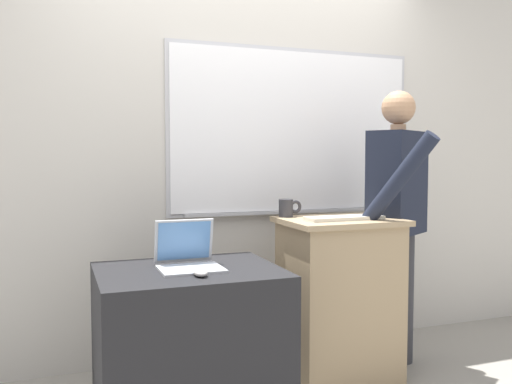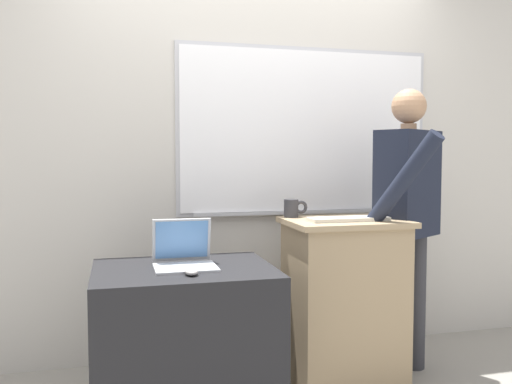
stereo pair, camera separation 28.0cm
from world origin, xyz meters
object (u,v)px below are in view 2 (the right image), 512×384
object	(u,v)px
wireless_keyboard	(348,219)
side_desk	(184,344)
lectern_podium	(344,302)
person_presenter	(408,212)
laptop	(183,252)
coffee_mug	(292,208)
computer_mouse_by_laptop	(191,271)

from	to	relation	value
wireless_keyboard	side_desk	bearing A→B (deg)	-171.34
side_desk	wireless_keyboard	size ratio (longest dim) A/B	1.94
wireless_keyboard	lectern_podium	bearing A→B (deg)	83.49
lectern_podium	person_presenter	bearing A→B (deg)	6.64
side_desk	laptop	size ratio (longest dim) A/B	2.89
person_presenter	coffee_mug	size ratio (longest dim) A/B	11.96
person_presenter	wireless_keyboard	distance (m)	0.44
side_desk	coffee_mug	xyz separation A→B (m)	(0.67, 0.38, 0.61)
person_presenter	lectern_podium	bearing A→B (deg)	155.36
side_desk	coffee_mug	distance (m)	0.98
lectern_podium	computer_mouse_by_laptop	size ratio (longest dim) A/B	9.29
side_desk	computer_mouse_by_laptop	world-z (taller)	computer_mouse_by_laptop
side_desk	laptop	bearing A→B (deg)	84.67
side_desk	coffee_mug	bearing A→B (deg)	29.69
person_presenter	computer_mouse_by_laptop	distance (m)	1.40
laptop	side_desk	bearing A→B (deg)	-95.33
side_desk	laptop	xyz separation A→B (m)	(0.01, 0.06, 0.44)
person_presenter	wireless_keyboard	bearing A→B (deg)	163.48
laptop	wireless_keyboard	xyz separation A→B (m)	(0.90, 0.08, 0.12)
laptop	coffee_mug	xyz separation A→B (m)	(0.67, 0.33, 0.17)
person_presenter	computer_mouse_by_laptop	world-z (taller)	person_presenter
lectern_podium	laptop	xyz separation A→B (m)	(-0.91, -0.15, 0.35)
person_presenter	side_desk	bearing A→B (deg)	159.35
coffee_mug	person_presenter	bearing A→B (deg)	-11.35
side_desk	person_presenter	world-z (taller)	person_presenter
lectern_podium	person_presenter	distance (m)	0.64
computer_mouse_by_laptop	coffee_mug	distance (m)	0.89
person_presenter	laptop	size ratio (longest dim) A/B	5.67
side_desk	person_presenter	bearing A→B (deg)	10.63
laptop	computer_mouse_by_laptop	xyz separation A→B (m)	(0.01, -0.23, -0.05)
wireless_keyboard	computer_mouse_by_laptop	bearing A→B (deg)	-160.80
wireless_keyboard	laptop	bearing A→B (deg)	-174.77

